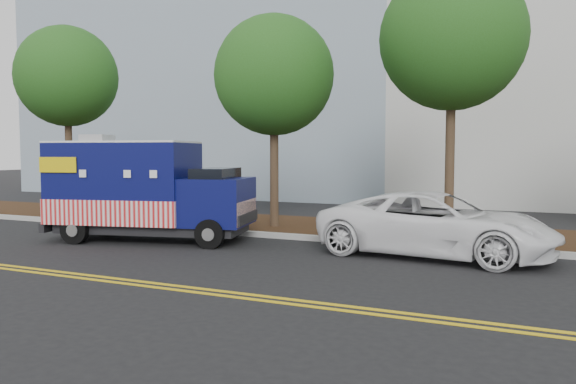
% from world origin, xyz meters
% --- Properties ---
extents(ground, '(120.00, 120.00, 0.00)m').
position_xyz_m(ground, '(0.00, 0.00, 0.00)').
color(ground, black).
rests_on(ground, ground).
extents(curb, '(120.00, 0.18, 0.15)m').
position_xyz_m(curb, '(0.00, 1.40, 0.07)').
color(curb, '#9E9E99').
rests_on(curb, ground).
extents(mulch_strip, '(120.00, 4.00, 0.15)m').
position_xyz_m(mulch_strip, '(0.00, 3.50, 0.07)').
color(mulch_strip, black).
rests_on(mulch_strip, ground).
extents(centerline_near, '(120.00, 0.10, 0.01)m').
position_xyz_m(centerline_near, '(0.00, -4.45, 0.01)').
color(centerline_near, gold).
rests_on(centerline_near, ground).
extents(centerline_far, '(120.00, 0.10, 0.01)m').
position_xyz_m(centerline_far, '(0.00, -4.70, 0.01)').
color(centerline_far, gold).
rests_on(centerline_far, ground).
extents(tree_a, '(3.69, 3.69, 7.05)m').
position_xyz_m(tree_a, '(-7.63, 2.99, 5.19)').
color(tree_a, '#38281C').
rests_on(tree_a, ground).
extents(tree_b, '(3.61, 3.61, 6.52)m').
position_xyz_m(tree_b, '(1.04, 2.69, 4.70)').
color(tree_b, '#38281C').
rests_on(tree_b, ground).
extents(tree_c, '(3.99, 3.99, 7.55)m').
position_xyz_m(tree_c, '(6.10, 3.54, 5.53)').
color(tree_c, '#38281C').
rests_on(tree_c, ground).
extents(sign_post, '(0.06, 0.06, 2.40)m').
position_xyz_m(sign_post, '(-4.30, 1.67, 1.20)').
color(sign_post, '#473828').
rests_on(sign_post, ground).
extents(food_truck, '(5.77, 3.18, 2.89)m').
position_xyz_m(food_truck, '(-1.42, -0.48, 1.31)').
color(food_truck, black).
rests_on(food_truck, ground).
extents(white_car, '(5.60, 3.05, 1.49)m').
position_xyz_m(white_car, '(6.29, 0.47, 0.74)').
color(white_car, white).
rests_on(white_car, ground).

